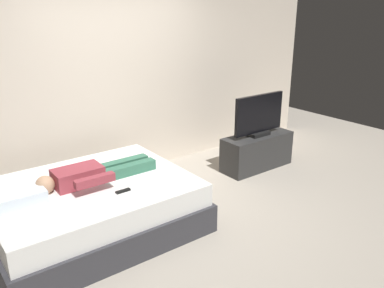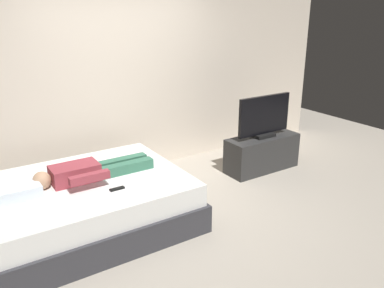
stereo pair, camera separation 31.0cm
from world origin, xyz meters
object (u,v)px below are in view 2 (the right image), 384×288
Objects in this scene: pillow at (13,192)px; tv at (264,117)px; bed at (89,204)px; person at (88,172)px; remote at (117,189)px; tv_stand at (262,153)px.

tv reaches higher than pillow.
bed is 1.63× the size of person.
tv is (3.33, 0.17, 0.18)m from pillow.
tv_stand is at bearing 12.54° from remote.
pillow is 0.74m from person.
bed is 2.63m from tv_stand.
pillow reaches higher than remote.
remote reaches higher than bed.
pillow is 3.20× the size of remote.
tv_stand is (3.33, 0.17, -0.35)m from pillow.
tv reaches higher than person.
bed reaches higher than tv_stand.
tv is (0.00, -0.00, 0.53)m from tv_stand.
bed is 0.36m from person.
remote is at bearing -64.42° from bed.
pillow is at bearing -177.13° from tv.
remote is (0.15, -0.40, -0.07)m from person.
person is at bearing -176.95° from tv.
remote is 0.14× the size of tv_stand.
tv_stand is 1.25× the size of tv.
person reaches higher than remote.
tv reaches higher than remote.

